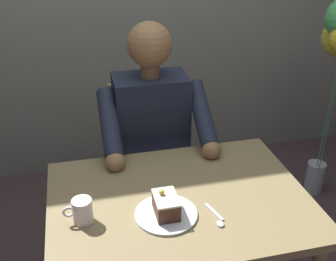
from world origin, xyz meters
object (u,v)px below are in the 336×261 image
object	(u,v)px
chair	(149,157)
dessert_spoon	(217,218)
coffee_cup	(82,211)
cake_slice	(166,205)
dining_table	(179,215)
seated_person	(154,146)

from	to	relation	value
chair	dessert_spoon	world-z (taller)	chair
coffee_cup	cake_slice	bearing A→B (deg)	173.27
dining_table	dessert_spoon	distance (m)	0.21
seated_person	coffee_cup	world-z (taller)	seated_person
chair	seated_person	size ratio (longest dim) A/B	0.71
chair	cake_slice	xyz separation A→B (m)	(0.08, 0.75, 0.26)
chair	coffee_cup	distance (m)	0.85
dining_table	seated_person	world-z (taller)	seated_person
seated_person	coffee_cup	bearing A→B (deg)	55.46
seated_person	cake_slice	distance (m)	0.59
dessert_spoon	coffee_cup	bearing A→B (deg)	-11.92
cake_slice	coffee_cup	world-z (taller)	cake_slice
dining_table	cake_slice	bearing A→B (deg)	50.55
chair	coffee_cup	bearing A→B (deg)	62.29
dining_table	cake_slice	world-z (taller)	cake_slice
cake_slice	dessert_spoon	world-z (taller)	cake_slice
dining_table	coffee_cup	xyz separation A→B (m)	(0.38, 0.06, 0.14)
dessert_spoon	seated_person	bearing A→B (deg)	-81.07
coffee_cup	dessert_spoon	world-z (taller)	coffee_cup
chair	cake_slice	distance (m)	0.80
seated_person	dessert_spoon	bearing A→B (deg)	98.93
cake_slice	seated_person	bearing A→B (deg)	-97.43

